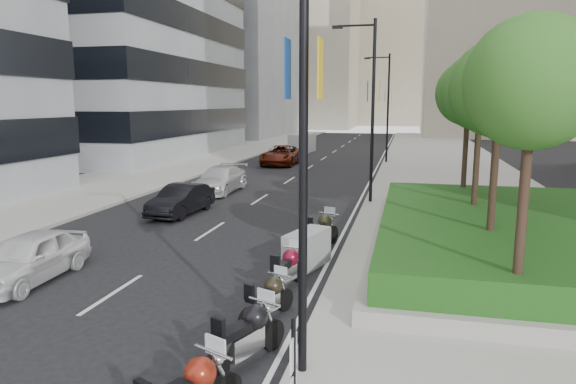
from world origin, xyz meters
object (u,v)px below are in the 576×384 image
(car_d, at_px, (281,155))
(delivery_van, at_px, (302,144))
(lamp_post_2, at_px, (386,103))
(motorcycle_3, at_px, (268,299))
(car_a, at_px, (29,257))
(motorcycle_4, at_px, (287,269))
(car_c, at_px, (220,180))
(motorcycle_5, at_px, (307,249))
(motorcycle_2, at_px, (247,335))
(lamp_post_0, at_px, (295,101))
(motorcycle_6, at_px, (321,231))
(lamp_post_1, at_px, (370,102))
(car_b, at_px, (181,200))

(car_d, xyz_separation_m, delivery_van, (-0.51, 10.78, 0.10))
(lamp_post_2, distance_m, motorcycle_3, 33.03)
(car_d, relative_size, delivery_van, 1.21)
(lamp_post_2, bearing_deg, car_a, -105.00)
(car_d, bearing_deg, motorcycle_4, -74.98)
(car_c, distance_m, car_d, 13.63)
(car_d, bearing_deg, car_a, -89.69)
(car_a, bearing_deg, motorcycle_4, 5.68)
(lamp_post_2, xyz_separation_m, motorcycle_5, (-1.01, -28.61, -4.49))
(lamp_post_2, bearing_deg, car_c, -117.43)
(motorcycle_2, relative_size, car_a, 0.53)
(lamp_post_0, distance_m, lamp_post_2, 35.00)
(motorcycle_6, bearing_deg, lamp_post_0, -152.57)
(lamp_post_1, xyz_separation_m, car_b, (-8.07, -4.42, -4.38))
(motorcycle_5, xyz_separation_m, car_a, (-7.46, -3.04, 0.13))
(motorcycle_2, relative_size, motorcycle_5, 1.08)
(lamp_post_0, bearing_deg, lamp_post_1, 90.00)
(lamp_post_2, distance_m, car_d, 9.68)
(car_c, bearing_deg, lamp_post_0, -64.87)
(lamp_post_2, xyz_separation_m, motorcycle_2, (-0.97, -34.81, -4.45))
(lamp_post_1, xyz_separation_m, lamp_post_2, (0.00, 18.00, 0.00))
(motorcycle_5, relative_size, car_b, 0.49)
(lamp_post_1, height_order, motorcycle_5, lamp_post_1)
(car_a, height_order, car_c, car_c)
(lamp_post_2, bearing_deg, lamp_post_0, -90.00)
(car_c, height_order, car_d, car_d)
(lamp_post_2, relative_size, motorcycle_2, 4.10)
(motorcycle_3, height_order, motorcycle_4, motorcycle_4)
(car_b, bearing_deg, delivery_van, 95.40)
(motorcycle_2, distance_m, car_a, 8.15)
(car_b, bearing_deg, lamp_post_1, 32.86)
(car_a, bearing_deg, lamp_post_0, -23.71)
(motorcycle_4, height_order, delivery_van, delivery_van)
(lamp_post_2, bearing_deg, motorcycle_6, -92.03)
(car_a, bearing_deg, motorcycle_6, 32.45)
(motorcycle_3, xyz_separation_m, delivery_van, (-7.62, 40.76, 0.35))
(car_a, bearing_deg, motorcycle_5, 20.03)
(lamp_post_1, bearing_deg, motorcycle_2, -93.29)
(car_d, distance_m, delivery_van, 10.79)
(car_b, xyz_separation_m, car_d, (-0.17, 19.70, 0.10))
(motorcycle_5, relative_size, car_a, 0.49)
(motorcycle_6, bearing_deg, lamp_post_1, 14.84)
(motorcycle_4, distance_m, motorcycle_6, 4.20)
(motorcycle_4, distance_m, motorcycle_5, 2.04)
(lamp_post_2, distance_m, delivery_van, 12.61)
(motorcycle_4, distance_m, car_a, 7.39)
(lamp_post_0, bearing_deg, lamp_post_2, 90.00)
(motorcycle_2, height_order, motorcycle_3, motorcycle_2)
(lamp_post_2, relative_size, motorcycle_6, 4.00)
(lamp_post_1, distance_m, car_b, 10.19)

